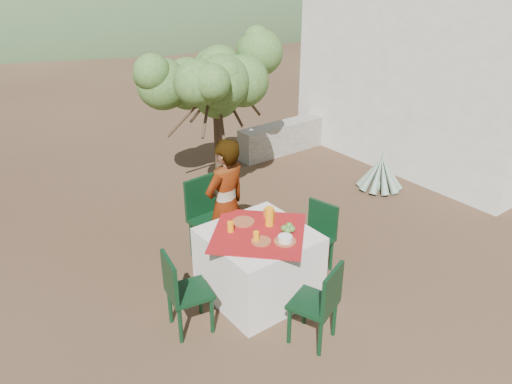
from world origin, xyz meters
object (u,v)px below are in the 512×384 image
at_px(chair_far, 208,214).
at_px(chair_right, 317,234).
at_px(table, 259,263).
at_px(person, 226,205).
at_px(shrub_tree, 218,87).
at_px(chair_near, 321,302).
at_px(chair_left, 182,290).
at_px(agave, 380,174).
at_px(juice_pitcher, 269,216).
at_px(guesthouse, 449,68).

xyz_separation_m(chair_far, chair_right, (0.83, -1.00, -0.09)).
bearing_deg(table, chair_far, 90.66).
distance_m(person, shrub_tree, 2.03).
height_order(table, chair_near, chair_near).
distance_m(chair_left, person, 1.22).
distance_m(chair_far, chair_left, 1.35).
relative_size(person, agave, 2.11).
relative_size(chair_left, chair_right, 1.03).
bearing_deg(chair_left, chair_right, -79.53).
height_order(chair_right, juice_pitcher, juice_pitcher).
relative_size(chair_far, guesthouse, 0.24).
bearing_deg(guesthouse, table, -164.65).
bearing_deg(table, chair_right, -2.11).
height_order(shrub_tree, agave, shrub_tree).
distance_m(chair_near, chair_left, 1.31).
xyz_separation_m(chair_near, juice_pitcher, (0.18, 0.99, 0.39)).
relative_size(chair_right, shrub_tree, 0.39).
bearing_deg(juice_pitcher, chair_near, -100.41).
height_order(chair_left, chair_right, chair_left).
distance_m(chair_right, person, 1.09).
height_order(table, chair_far, chair_far).
xyz_separation_m(chair_far, guesthouse, (5.30, 0.49, 0.95)).
bearing_deg(person, shrub_tree, -132.60).
distance_m(chair_left, shrub_tree, 3.18).
bearing_deg(juice_pitcher, chair_right, -7.36).
bearing_deg(guesthouse, person, -171.35).
height_order(chair_near, shrub_tree, shrub_tree).
xyz_separation_m(chair_near, chair_right, (0.82, 0.91, -0.01)).
distance_m(chair_left, guesthouse, 6.48).
xyz_separation_m(person, shrub_tree, (0.95, 1.56, 0.88)).
xyz_separation_m(shrub_tree, guesthouse, (4.30, -0.76, -0.17)).
height_order(chair_far, chair_left, chair_far).
bearing_deg(chair_near, chair_left, -65.73).
bearing_deg(chair_near, table, -111.23).
height_order(chair_right, agave, chair_right).
bearing_deg(chair_far, juice_pitcher, -81.49).
height_order(chair_far, chair_right, chair_far).
distance_m(chair_near, guesthouse, 5.90).
relative_size(chair_far, chair_near, 1.17).
xyz_separation_m(table, chair_near, (-0.00, -0.94, 0.09)).
bearing_deg(juice_pitcher, agave, 17.17).
distance_m(chair_far, agave, 3.12).
bearing_deg(chair_right, agave, 100.26).
bearing_deg(chair_right, juice_pitcher, -110.42).
distance_m(chair_far, shrub_tree, 1.95).
bearing_deg(shrub_tree, table, -114.11).
height_order(chair_right, shrub_tree, shrub_tree).
height_order(chair_far, guesthouse, guesthouse).
bearing_deg(person, chair_left, 23.82).
relative_size(chair_far, juice_pitcher, 4.88).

